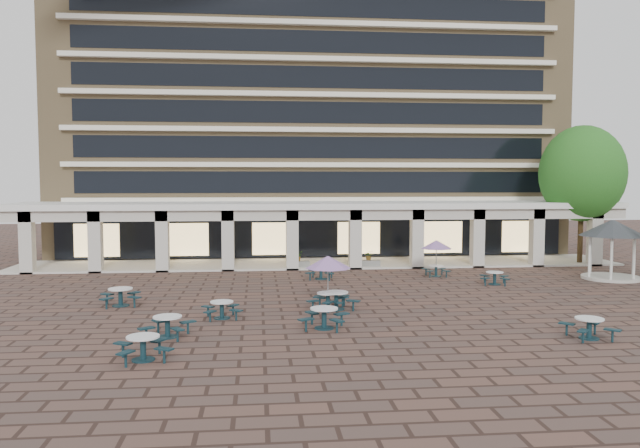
# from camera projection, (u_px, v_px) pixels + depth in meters

# --- Properties ---
(ground) EXTENTS (120.00, 120.00, 0.00)m
(ground) POSITION_uv_depth(u_px,v_px,m) (351.00, 306.00, 29.35)
(ground) COLOR brown
(ground) RESTS_ON ground
(apartment_building) EXTENTS (40.00, 15.50, 25.20)m
(apartment_building) POSITION_uv_depth(u_px,v_px,m) (308.00, 103.00, 53.75)
(apartment_building) COLOR #A0855A
(apartment_building) RESTS_ON ground
(retail_arcade) EXTENTS (42.00, 6.60, 4.40)m
(retail_arcade) POSITION_uv_depth(u_px,v_px,m) (320.00, 222.00, 43.83)
(retail_arcade) COLOR white
(retail_arcade) RESTS_ON ground
(picnic_table_0) EXTENTS (2.15, 2.15, 0.82)m
(picnic_table_0) POSITION_uv_depth(u_px,v_px,m) (143.00, 346.00, 20.52)
(picnic_table_0) COLOR #133139
(picnic_table_0) RESTS_ON ground
(picnic_table_1) EXTENTS (2.07, 2.07, 0.81)m
(picnic_table_1) POSITION_uv_depth(u_px,v_px,m) (168.00, 325.00, 23.53)
(picnic_table_1) COLOR #133139
(picnic_table_1) RESTS_ON ground
(picnic_table_2) EXTENTS (2.21, 2.21, 0.84)m
(picnic_table_2) POSITION_uv_depth(u_px,v_px,m) (324.00, 316.00, 24.91)
(picnic_table_2) COLOR #133139
(picnic_table_2) RESTS_ON ground
(picnic_table_5) EXTENTS (2.11, 2.11, 0.83)m
(picnic_table_5) POSITION_uv_depth(u_px,v_px,m) (336.00, 299.00, 28.62)
(picnic_table_5) COLOR #133139
(picnic_table_5) RESTS_ON ground
(picnic_table_6) EXTENTS (2.12, 2.12, 2.45)m
(picnic_table_6) POSITION_uv_depth(u_px,v_px,m) (328.00, 264.00, 28.65)
(picnic_table_6) COLOR #133139
(picnic_table_6) RESTS_ON ground
(picnic_table_7) EXTENTS (1.80, 1.80, 0.79)m
(picnic_table_7) POSITION_uv_depth(u_px,v_px,m) (589.00, 326.00, 23.32)
(picnic_table_7) COLOR #133139
(picnic_table_7) RESTS_ON ground
(picnic_table_8) EXTENTS (2.15, 2.15, 0.85)m
(picnic_table_8) POSITION_uv_depth(u_px,v_px,m) (121.00, 295.00, 29.43)
(picnic_table_8) COLOR #133139
(picnic_table_8) RESTS_ON ground
(picnic_table_9) EXTENTS (1.85, 1.85, 0.75)m
(picnic_table_9) POSITION_uv_depth(u_px,v_px,m) (222.00, 308.00, 26.76)
(picnic_table_9) COLOR #133139
(picnic_table_9) RESTS_ON ground
(picnic_table_10) EXTENTS (2.03, 2.03, 0.78)m
(picnic_table_10) POSITION_uv_depth(u_px,v_px,m) (321.00, 271.00, 37.41)
(picnic_table_10) COLOR #133139
(picnic_table_10) RESTS_ON ground
(picnic_table_11) EXTENTS (1.94, 1.94, 2.24)m
(picnic_table_11) POSITION_uv_depth(u_px,v_px,m) (436.00, 246.00, 38.42)
(picnic_table_11) COLOR #133139
(picnic_table_11) RESTS_ON ground
(picnic_table_13) EXTENTS (1.95, 1.95, 0.73)m
(picnic_table_13) POSITION_uv_depth(u_px,v_px,m) (495.00, 277.00, 35.48)
(picnic_table_13) COLOR #133139
(picnic_table_13) RESTS_ON ground
(gazebo) EXTENTS (3.82, 3.82, 3.55)m
(gazebo) POSITION_uv_depth(u_px,v_px,m) (612.00, 235.00, 37.37)
(gazebo) COLOR beige
(gazebo) RESTS_ON ground
(tree_east_c) EXTENTS (5.88, 5.88, 9.80)m
(tree_east_c) POSITION_uv_depth(u_px,v_px,m) (582.00, 174.00, 43.86)
(tree_east_c) COLOR #402F19
(tree_east_c) RESTS_ON ground
(planter_left) EXTENTS (1.50, 0.60, 1.18)m
(planter_left) POSITION_uv_depth(u_px,v_px,m) (298.00, 262.00, 41.96)
(planter_left) COLOR gray
(planter_left) RESTS_ON ground
(planter_right) EXTENTS (1.50, 0.60, 1.16)m
(planter_right) POSITION_uv_depth(u_px,v_px,m) (369.00, 261.00, 42.44)
(planter_right) COLOR gray
(planter_right) RESTS_ON ground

